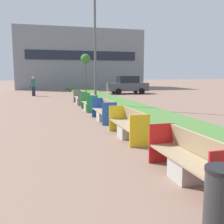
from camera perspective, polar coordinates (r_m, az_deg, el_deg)
planter_grass_strip at (r=10.41m, az=13.79°, el=-3.04°), size 2.80×120.00×0.18m
building_backdrop at (r=39.85m, az=-7.29°, el=11.17°), size 17.60×7.88×8.20m
bench_red_frame at (r=5.49m, az=16.21°, el=-10.37°), size 0.65×2.26×0.94m
bench_yellow_frame at (r=8.65m, az=3.55°, el=-3.19°), size 0.65×2.28×0.94m
bench_blue_frame at (r=11.77m, az=-1.73°, el=-0.11°), size 0.65×2.18×0.94m
bench_green_frame at (r=15.12m, az=-4.89°, el=1.72°), size 0.65×1.93×0.94m
bench_grey_frame at (r=18.46m, az=-6.85°, el=2.93°), size 0.65×2.34×0.94m
litter_bin at (r=3.76m, az=22.72°, el=-17.91°), size 0.45×0.45×0.95m
street_lamp_post at (r=16.61m, az=-3.75°, el=18.29°), size 0.24×0.44×9.16m
sapling_tree_far at (r=28.00m, az=-5.79°, el=11.33°), size 1.01×1.01×4.14m
pedestrian_walking at (r=25.87m, az=-16.76°, el=5.42°), size 0.53×0.24×1.82m
parked_car_distant at (r=27.82m, az=3.39°, el=5.90°), size 4.21×2.00×1.86m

